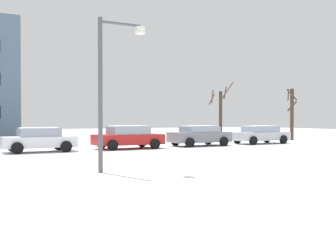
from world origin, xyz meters
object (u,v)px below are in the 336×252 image
Objects in this scene: parked_car_red at (128,137)px; parked_car_gray at (199,135)px; parked_car_white at (39,139)px; parked_car_silver at (260,134)px; street_lamp at (109,78)px.

parked_car_red is 5.41m from parked_car_gray.
parked_car_white is 0.88× the size of parked_car_silver.
parked_car_red reaches higher than parked_car_silver.
parked_car_white is 16.22m from parked_car_silver.
parked_car_white is 0.94× the size of parked_car_gray.
street_lamp reaches higher than parked_car_silver.
parked_car_gray is at bearing -179.68° from parked_car_silver.
street_lamp is at bearing -85.02° from parked_car_white.
street_lamp is 1.25× the size of parked_car_gray.
parked_car_red is at bearing 65.68° from street_lamp.
parked_car_red is 0.95× the size of parked_car_silver.
parked_car_silver is (15.35, 10.34, -2.61)m from street_lamp.
parked_car_white is at bearing -178.68° from parked_car_silver.
parked_car_red is at bearing -177.09° from parked_car_gray.
street_lamp reaches higher than parked_car_red.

